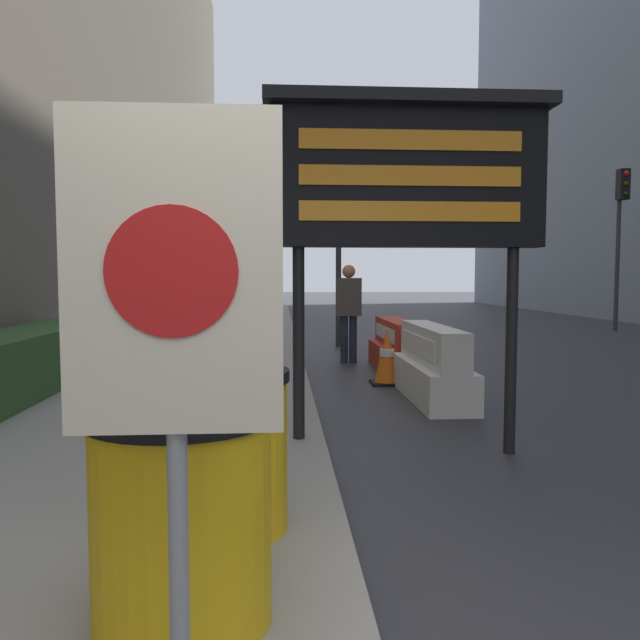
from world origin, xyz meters
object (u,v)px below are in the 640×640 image
at_px(barrel_drum_foreground, 182,514).
at_px(warning_sign, 174,315).
at_px(barrel_drum_middle, 222,449).
at_px(traffic_cone_mid, 425,338).
at_px(jersey_barrier_white, 432,367).
at_px(traffic_light_near_curb, 339,217).
at_px(message_board, 408,178).
at_px(traffic_cone_near, 387,357).
at_px(jersey_barrier_red_striped, 396,348).
at_px(traffic_cone_far, 417,334).
at_px(traffic_light_far_side, 621,215).
at_px(pedestrian_worker, 349,305).

relative_size(barrel_drum_foreground, warning_sign, 0.47).
bearing_deg(barrel_drum_foreground, barrel_drum_middle, 85.34).
relative_size(warning_sign, traffic_cone_mid, 2.95).
distance_m(barrel_drum_foreground, jersey_barrier_white, 5.68).
xyz_separation_m(barrel_drum_middle, traffic_light_near_curb, (1.60, 10.10, 2.23)).
distance_m(warning_sign, message_board, 3.83).
xyz_separation_m(jersey_barrier_white, traffic_cone_near, (-0.38, 1.12, -0.02)).
distance_m(barrel_drum_foreground, warning_sign, 1.06).
height_order(jersey_barrier_white, jersey_barrier_red_striped, jersey_barrier_white).
distance_m(traffic_cone_far, traffic_light_far_side, 8.26).
height_order(traffic_light_far_side, pedestrian_worker, traffic_light_far_side).
height_order(barrel_drum_foreground, traffic_cone_near, barrel_drum_foreground).
distance_m(barrel_drum_middle, traffic_cone_mid, 9.59).
xyz_separation_m(barrel_drum_middle, traffic_cone_near, (1.84, 5.39, -0.21)).
xyz_separation_m(message_board, jersey_barrier_red_striped, (0.83, 4.82, -2.00)).
bearing_deg(traffic_cone_mid, traffic_light_near_curb, 146.89).
height_order(jersey_barrier_white, traffic_light_far_side, traffic_light_far_side).
relative_size(traffic_cone_near, traffic_cone_far, 1.14).
distance_m(traffic_light_near_curb, pedestrian_worker, 3.03).
distance_m(traffic_cone_near, traffic_light_near_curb, 5.30).
distance_m(barrel_drum_middle, traffic_light_near_curb, 10.46).
relative_size(jersey_barrier_red_striped, traffic_cone_mid, 3.40).
bearing_deg(traffic_cone_near, traffic_cone_mid, 68.68).
distance_m(barrel_drum_foreground, jersey_barrier_red_striped, 7.95).
bearing_deg(traffic_light_far_side, traffic_light_near_curb, -157.16).
xyz_separation_m(barrel_drum_foreground, traffic_cone_far, (3.27, 10.46, -0.26)).
xyz_separation_m(barrel_drum_foreground, traffic_light_near_curb, (1.67, 11.02, 2.23)).
xyz_separation_m(message_board, traffic_cone_near, (0.45, 3.53, -1.97)).
bearing_deg(message_board, warning_sign, -111.80).
distance_m(warning_sign, traffic_cone_mid, 11.14).
height_order(traffic_cone_near, traffic_light_far_side, traffic_light_far_side).
distance_m(traffic_cone_mid, traffic_light_far_side, 8.49).
bearing_deg(traffic_cone_far, traffic_cone_near, -108.14).
xyz_separation_m(barrel_drum_foreground, traffic_cone_near, (1.92, 6.32, -0.21)).
xyz_separation_m(message_board, traffic_cone_far, (1.80, 7.67, -2.02)).
height_order(traffic_light_near_curb, traffic_light_far_side, traffic_light_far_side).
bearing_deg(traffic_cone_far, traffic_light_far_side, 31.32).
xyz_separation_m(jersey_barrier_white, pedestrian_worker, (-0.68, 3.38, 0.63)).
bearing_deg(pedestrian_worker, warning_sign, 87.24).
bearing_deg(traffic_cone_far, traffic_light_near_curb, 160.55).
bearing_deg(jersey_barrier_red_striped, traffic_cone_mid, 66.04).
bearing_deg(warning_sign, traffic_light_near_curb, 82.29).
relative_size(message_board, traffic_cone_far, 4.33).
height_order(warning_sign, message_board, message_board).
bearing_deg(traffic_cone_far, barrel_drum_middle, -108.54).
distance_m(warning_sign, traffic_light_near_curb, 11.87).
relative_size(traffic_light_near_curb, traffic_light_far_side, 0.87).
bearing_deg(traffic_cone_near, message_board, -97.23).
distance_m(barrel_drum_foreground, traffic_light_far_side, 17.73).
distance_m(traffic_cone_near, pedestrian_worker, 2.37).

